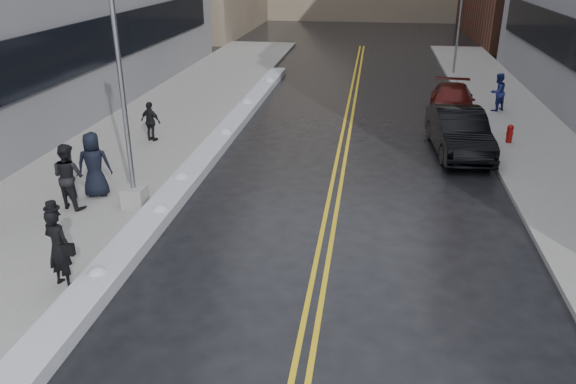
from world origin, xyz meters
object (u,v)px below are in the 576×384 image
at_px(pedestrian_c, 94,165).
at_px(pedestrian_d, 151,121).
at_px(pedestrian_east, 498,92).
at_px(pedestrian_b, 68,176).
at_px(traffic_signal, 460,19).
at_px(car_black, 459,132).
at_px(fire_hydrant, 510,133).
at_px(car_maroon, 452,102).
at_px(lamppost, 127,129).
at_px(pedestrian_fedora, 59,248).

distance_m(pedestrian_c, pedestrian_d, 5.53).
bearing_deg(pedestrian_east, pedestrian_b, 3.26).
xyz_separation_m(traffic_signal, car_black, (-1.64, -15.18, -2.56)).
xyz_separation_m(pedestrian_c, pedestrian_d, (-0.35, 5.51, -0.23)).
bearing_deg(fire_hydrant, pedestrian_b, -149.40).
distance_m(pedestrian_c, car_maroon, 16.64).
relative_size(fire_hydrant, pedestrian_c, 0.36).
height_order(fire_hydrant, traffic_signal, traffic_signal).
xyz_separation_m(pedestrian_b, pedestrian_d, (-0.01, 6.44, -0.19)).
bearing_deg(pedestrian_east, fire_hydrant, 46.34).
bearing_deg(lamppost, pedestrian_c, 158.39).
bearing_deg(pedestrian_b, car_black, -131.01).
relative_size(lamppost, fire_hydrant, 10.45).
xyz_separation_m(car_black, car_maroon, (0.35, 5.29, -0.13)).
bearing_deg(traffic_signal, fire_hydrant, -87.95).
relative_size(fire_hydrant, car_maroon, 0.15).
relative_size(lamppost, pedestrian_b, 3.87).
bearing_deg(pedestrian_b, pedestrian_fedora, 133.72).
height_order(fire_hydrant, car_maroon, car_maroon).
height_order(traffic_signal, pedestrian_b, traffic_signal).
bearing_deg(car_maroon, pedestrian_east, 27.52).
distance_m(pedestrian_fedora, pedestrian_c, 5.14).
bearing_deg(pedestrian_east, lamppost, 6.33).
height_order(pedestrian_c, car_maroon, pedestrian_c).
xyz_separation_m(lamppost, pedestrian_east, (12.68, 12.97, -1.50)).
distance_m(pedestrian_b, pedestrian_d, 6.44).
bearing_deg(car_maroon, traffic_signal, 88.41).
xyz_separation_m(pedestrian_d, car_black, (11.98, 0.73, -0.10)).
distance_m(fire_hydrant, car_black, 2.46).
height_order(lamppost, fire_hydrant, lamppost).
height_order(pedestrian_c, car_black, pedestrian_c).
xyz_separation_m(pedestrian_b, car_black, (11.97, 7.17, -0.30)).
bearing_deg(pedestrian_c, car_black, -167.98).
xyz_separation_m(pedestrian_c, car_black, (11.63, 6.24, -0.33)).
xyz_separation_m(lamppost, pedestrian_c, (-1.47, 0.58, -1.36)).
bearing_deg(fire_hydrant, pedestrian_fedora, -134.73).
relative_size(pedestrian_fedora, car_black, 0.37).
relative_size(lamppost, car_maroon, 1.56).
distance_m(pedestrian_fedora, car_black, 15.02).
height_order(traffic_signal, pedestrian_east, traffic_signal).
height_order(pedestrian_b, car_black, pedestrian_b).
bearing_deg(pedestrian_fedora, pedestrian_b, -47.01).
bearing_deg(lamppost, car_maroon, 49.04).
height_order(pedestrian_c, pedestrian_d, pedestrian_c).
bearing_deg(traffic_signal, pedestrian_b, -121.34).
distance_m(fire_hydrant, pedestrian_east, 5.01).
xyz_separation_m(traffic_signal, car_maroon, (-1.28, -9.89, -2.69)).
xyz_separation_m(pedestrian_b, pedestrian_east, (14.48, 13.32, -0.10)).
xyz_separation_m(lamppost, pedestrian_b, (-1.81, -0.34, -1.40)).
distance_m(lamppost, car_black, 12.36).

